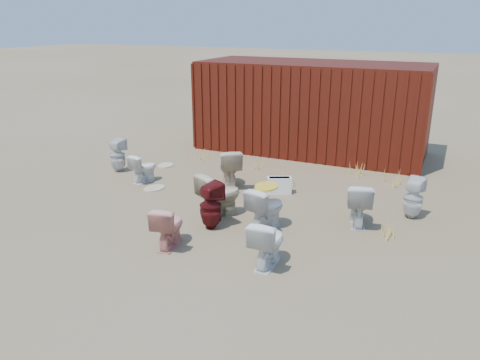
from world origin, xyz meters
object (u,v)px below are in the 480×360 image
at_px(toilet_front_maroon, 211,206).
at_px(loose_tank, 279,185).
at_px(toilet_front_e, 358,203).
at_px(toilet_back_a, 117,155).
at_px(toilet_back_e, 413,198).
at_px(shipping_container, 312,107).
at_px(toilet_front_a, 144,168).
at_px(toilet_back_beige_right, 219,195).
at_px(toilet_front_pink, 169,226).
at_px(toilet_front_c, 268,242).
at_px(toilet_back_yellowlid, 266,208).
at_px(toilet_back_beige_left, 229,168).

bearing_deg(toilet_front_maroon, loose_tank, -75.51).
bearing_deg(toilet_front_e, loose_tank, -42.17).
height_order(toilet_back_a, toilet_back_e, toilet_back_a).
distance_m(toilet_back_a, loose_tank, 4.04).
height_order(shipping_container, toilet_back_e, shipping_container).
bearing_deg(loose_tank, shipping_container, 70.64).
height_order(toilet_front_a, toilet_back_beige_right, toilet_back_beige_right).
height_order(toilet_front_pink, loose_tank, toilet_front_pink).
height_order(shipping_container, toilet_front_c, shipping_container).
height_order(toilet_back_beige_right, loose_tank, toilet_back_beige_right).
xyz_separation_m(toilet_front_a, toilet_front_pink, (2.26, -2.43, 0.03)).
distance_m(toilet_front_a, toilet_front_c, 4.56).
relative_size(toilet_front_pink, toilet_back_yellowlid, 0.92).
bearing_deg(toilet_front_e, toilet_back_beige_right, 0.30).
relative_size(toilet_front_pink, toilet_back_beige_left, 0.84).
relative_size(toilet_front_c, toilet_back_yellowlid, 0.97).
xyz_separation_m(toilet_front_maroon, toilet_back_yellowlid, (0.87, 0.39, -0.03)).
distance_m(toilet_front_pink, loose_tank, 3.12).
xyz_separation_m(toilet_back_beige_left, toilet_back_e, (3.80, -0.15, -0.04)).
xyz_separation_m(toilet_front_c, toilet_front_maroon, (-1.37, 0.79, 0.05)).
bearing_deg(toilet_back_beige_left, toilet_back_e, 142.87).
bearing_deg(toilet_front_a, toilet_front_c, 162.72).
distance_m(toilet_front_maroon, toilet_back_beige_right, 0.57).
distance_m(shipping_container, loose_tank, 3.74).
height_order(toilet_front_pink, toilet_front_e, toilet_front_e).
bearing_deg(toilet_front_pink, toilet_back_e, -151.38).
relative_size(toilet_back_a, toilet_back_yellowlid, 1.05).
bearing_deg(toilet_front_c, toilet_back_beige_right, -43.30).
xyz_separation_m(toilet_back_beige_left, toilet_back_yellowlid, (1.55, -1.72, -0.04)).
distance_m(toilet_front_maroon, loose_tank, 2.20).
relative_size(toilet_back_beige_left, toilet_back_e, 1.10).
height_order(toilet_front_maroon, toilet_back_a, toilet_front_maroon).
xyz_separation_m(toilet_back_e, loose_tank, (-2.66, 0.18, -0.21)).
relative_size(toilet_front_e, toilet_back_yellowlid, 1.04).
bearing_deg(toilet_back_e, toilet_front_maroon, 42.90).
distance_m(toilet_front_maroon, toilet_front_e, 2.59).
bearing_deg(toilet_front_maroon, shipping_container, -63.61).
relative_size(shipping_container, toilet_back_a, 7.46).
bearing_deg(toilet_back_yellowlid, toilet_front_maroon, 38.44).
bearing_deg(toilet_front_maroon, toilet_back_e, -121.09).
distance_m(toilet_back_beige_left, toilet_back_beige_right, 1.65).
bearing_deg(toilet_front_e, toilet_front_pink, 23.94).
xyz_separation_m(toilet_front_pink, toilet_back_beige_right, (0.17, 1.44, 0.06)).
height_order(toilet_front_pink, toilet_back_beige_left, toilet_back_beige_left).
relative_size(toilet_back_beige_right, loose_tank, 1.67).
relative_size(toilet_front_c, toilet_back_beige_left, 0.88).
bearing_deg(toilet_back_yellowlid, toilet_front_pink, 62.09).
bearing_deg(toilet_front_e, toilet_front_a, -19.50).
bearing_deg(toilet_back_beige_right, toilet_back_a, 8.06).
distance_m(toilet_front_pink, toilet_back_yellowlid, 1.72).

